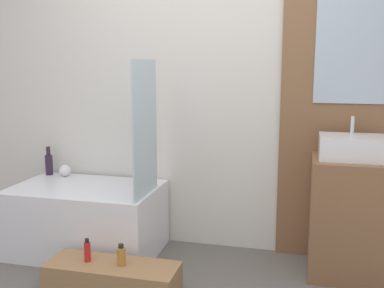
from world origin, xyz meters
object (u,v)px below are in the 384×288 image
at_px(sink, 352,147).
at_px(wooden_step_bench, 113,278).
at_px(vase_round_light, 65,171).
at_px(bottle_soap_primary, 87,251).
at_px(bottle_soap_secondary, 121,256).
at_px(vase_tall_dark, 49,163).
at_px(bathtub, 87,219).

bearing_deg(sink, wooden_step_bench, -156.38).
bearing_deg(vase_round_light, bottle_soap_primary, -53.05).
height_order(bottle_soap_primary, bottle_soap_secondary, bottle_soap_primary).
height_order(sink, vase_tall_dark, sink).
bearing_deg(bathtub, vase_tall_dark, 150.57).
height_order(sink, bottle_soap_secondary, sink).
bearing_deg(wooden_step_bench, vase_tall_dark, 138.66).
height_order(bathtub, vase_tall_dark, vase_tall_dark).
bearing_deg(bathtub, sink, 2.76).
height_order(vase_tall_dark, vase_round_light, vase_tall_dark).
xyz_separation_m(vase_tall_dark, vase_round_light, (0.16, -0.02, -0.05)).
height_order(wooden_step_bench, sink, sink).
xyz_separation_m(wooden_step_bench, bottle_soap_primary, (-0.17, -0.00, 0.16)).
relative_size(vase_tall_dark, bottle_soap_primary, 1.56).
xyz_separation_m(sink, bottle_soap_primary, (-1.63, -0.64, -0.63)).
distance_m(vase_tall_dark, bottle_soap_secondary, 1.33).
relative_size(vase_round_light, bottle_soap_primary, 0.62).
relative_size(bathtub, bottle_soap_primary, 7.22).
relative_size(wooden_step_bench, sink, 1.99).
distance_m(bathtub, bottle_soap_primary, 0.61).
relative_size(vase_tall_dark, bottle_soap_secondary, 1.71).
xyz_separation_m(vase_round_light, bottle_soap_secondary, (0.83, -0.79, -0.32)).
relative_size(vase_round_light, bottle_soap_secondary, 0.68).
distance_m(wooden_step_bench, vase_round_light, 1.20).
xyz_separation_m(sink, vase_round_light, (-2.22, 0.16, -0.32)).
distance_m(bathtub, vase_tall_dark, 0.65).
xyz_separation_m(bathtub, vase_round_light, (-0.31, 0.25, 0.31)).
relative_size(sink, vase_round_light, 4.49).
bearing_deg(sink, vase_tall_dark, 175.83).
height_order(wooden_step_bench, vase_round_light, vase_round_light).
xyz_separation_m(sink, vase_tall_dark, (-2.38, 0.17, -0.27)).
bearing_deg(bottle_soap_secondary, wooden_step_bench, 180.00).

